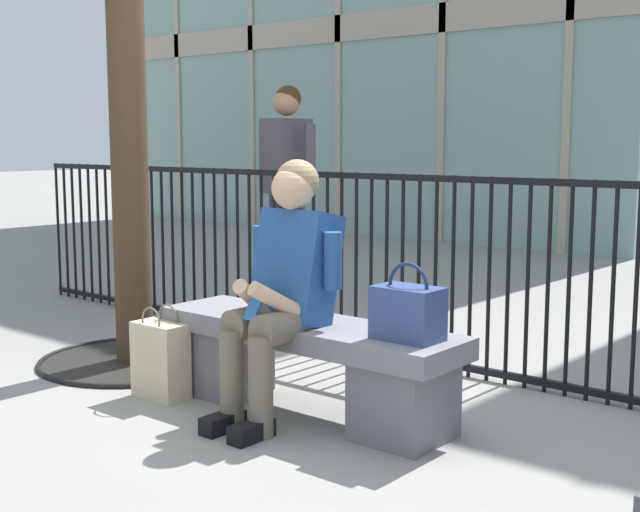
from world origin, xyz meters
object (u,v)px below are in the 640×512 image
Objects in this scene: seated_person_with_phone at (283,282)px; handbag_on_bench at (408,312)px; stone_bench at (307,358)px; bystander_at_railing at (287,179)px; shopping_bag at (161,359)px.

seated_person_with_phone reaches higher than handbag_on_bench.
seated_person_with_phone reaches higher than stone_bench.
bystander_at_railing is (-2.38, 1.88, 0.43)m from handbag_on_bench.
handbag_on_bench is (0.58, -0.01, 0.30)m from stone_bench.
shopping_bag is 2.54m from bystander_at_railing.
seated_person_with_phone is at bearing 12.64° from shopping_bag.
stone_bench is at bearing 21.39° from shopping_bag.
handbag_on_bench is (0.61, 0.12, -0.08)m from seated_person_with_phone.
seated_person_with_phone is 0.71× the size of bystander_at_railing.
bystander_at_railing reaches higher than handbag_on_bench.
shopping_bag reaches higher than stone_bench.
stone_bench is 3.36× the size of shopping_bag.
handbag_on_bench is at bearing -0.99° from stone_bench.
handbag_on_bench is at bearing -38.24° from bystander_at_railing.
stone_bench is 2.70m from bystander_at_railing.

